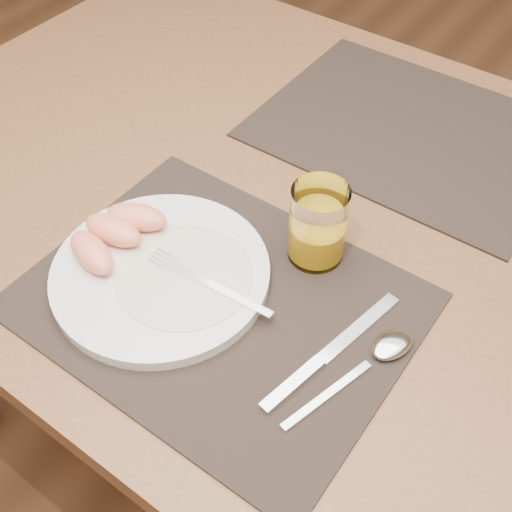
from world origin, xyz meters
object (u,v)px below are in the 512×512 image
Objects in this scene: table at (319,245)px; spoon at (383,351)px; plate at (161,273)px; fork at (199,278)px; juice_glass at (317,228)px; placemat_far at (410,130)px; knife at (321,359)px; placemat_near at (219,302)px.

spoon is (0.19, -0.17, 0.09)m from table.
fork reaches higher than plate.
fork is 0.16m from juice_glass.
juice_glass is at bearing 47.64° from plate.
placemat_far is 0.45m from knife.
placemat_near and placemat_far have the same top height.
table is at bearing 78.97° from fork.
table is at bearing 121.37° from knife.
placemat_near is 0.15m from juice_glass.
plate is (-0.11, -0.45, 0.01)m from placemat_far.
fork is at bearing -98.39° from placemat_far.
juice_glass is (0.05, 0.13, 0.05)m from placemat_near.
placemat_near is (-0.01, -0.22, 0.09)m from table.
plate reaches higher than spoon.
fork is 0.18m from knife.
knife is 0.07m from spoon.
spoon is at bearing 43.19° from knife.
placemat_far is at bearing 84.25° from table.
knife is at bearing -58.63° from table.
spoon is 0.17m from juice_glass.
table is 0.17m from juice_glass.
fork is at bearing 179.28° from knife.
spoon reaches higher than placemat_far.
plate is (-0.09, -0.23, 0.10)m from table.
spoon is at bearing -67.42° from placemat_far.
fork is (0.05, 0.02, 0.01)m from plate.
table is 6.39× the size of knife.
knife is at bearing -0.72° from fork.
juice_glass reaches higher than placemat_far.
fork reaches higher than knife.
knife reaches higher than placemat_far.
placemat_near is at bearing -92.89° from table.
table is at bearing -95.75° from placemat_far.
plate reaches higher than placemat_near.
juice_glass reaches higher than placemat_near.
plate is at bearing -132.36° from juice_glass.
fork is at bearing 17.57° from plate.
plate is at bearing -176.61° from knife.
placemat_near is at bearing -111.63° from juice_glass.
plate is 0.23m from knife.
spoon is (0.20, 0.05, 0.01)m from placemat_near.
table is 0.27m from knife.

